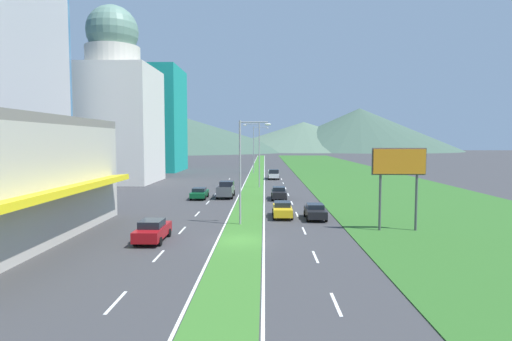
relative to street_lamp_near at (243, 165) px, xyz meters
name	(u,v)px	position (x,y,z in m)	size (l,w,h in m)	color
ground_plane	(240,241)	(0.07, -6.04, -5.33)	(600.00, 600.00, 0.00)	#38383A
grass_median	(256,175)	(0.07, 53.96, -5.30)	(3.20, 240.00, 0.06)	#387028
grass_verge_right	(352,175)	(20.67, 53.96, -5.30)	(24.00, 240.00, 0.06)	#2D6023
lane_dash_left_1	(116,302)	(-5.03, -18.16, -5.32)	(0.16, 2.80, 0.01)	silver
lane_dash_left_2	(159,256)	(-5.03, -10.28, -5.32)	(0.16, 2.80, 0.01)	silver
lane_dash_left_3	(182,230)	(-5.03, -2.40, -5.32)	(0.16, 2.80, 0.01)	silver
lane_dash_left_4	(197,214)	(-5.03, 5.49, -5.32)	(0.16, 2.80, 0.01)	silver
lane_dash_left_5	(208,203)	(-5.03, 13.37, -5.32)	(0.16, 2.80, 0.01)	silver
lane_dash_left_6	(215,194)	(-5.03, 21.25, -5.32)	(0.16, 2.80, 0.01)	silver
lane_dash_left_7	(221,188)	(-5.03, 29.13, -5.32)	(0.16, 2.80, 0.01)	silver
lane_dash_left_8	(226,183)	(-5.03, 37.01, -5.32)	(0.16, 2.80, 0.01)	silver
lane_dash_left_9	(229,179)	(-5.03, 44.89, -5.32)	(0.16, 2.80, 0.01)	silver
lane_dash_right_1	(336,304)	(5.17, -18.16, -5.32)	(0.16, 2.80, 0.01)	silver
lane_dash_right_2	(315,257)	(5.17, -10.28, -5.32)	(0.16, 2.80, 0.01)	silver
lane_dash_right_3	(304,231)	(5.17, -2.40, -5.32)	(0.16, 2.80, 0.01)	silver
lane_dash_right_4	(297,214)	(5.17, 5.49, -5.32)	(0.16, 2.80, 0.01)	silver
lane_dash_right_5	(292,203)	(5.17, 13.37, -5.32)	(0.16, 2.80, 0.01)	silver
lane_dash_right_6	(288,195)	(5.17, 21.25, -5.32)	(0.16, 2.80, 0.01)	silver
lane_dash_right_7	(285,188)	(5.17, 29.13, -5.32)	(0.16, 2.80, 0.01)	silver
lane_dash_right_8	(283,183)	(5.17, 37.01, -5.32)	(0.16, 2.80, 0.01)	silver
lane_dash_right_9	(282,179)	(5.17, 44.89, -5.32)	(0.16, 2.80, 0.01)	silver
edge_line_median_left	(248,175)	(-1.68, 53.96, -5.32)	(0.16, 240.00, 0.01)	silver
edge_line_median_right	(264,175)	(1.82, 53.96, -5.32)	(0.16, 240.00, 0.01)	silver
domed_building	(114,109)	(-25.17, 38.46, 7.88)	(14.64, 14.64, 31.34)	silver
midrise_colored	(148,120)	(-27.00, 66.81, 7.26)	(16.52, 16.52, 25.17)	teal
hill_far_left	(160,131)	(-72.59, 262.15, 9.24)	(191.95, 191.95, 29.12)	#3D5647
hill_far_center	(304,136)	(30.98, 280.36, 5.39)	(135.20, 135.20, 21.43)	#516B56
hill_far_right	(359,130)	(72.23, 278.44, 10.37)	(143.49, 143.49, 31.40)	#3D5647
street_lamp_near	(243,165)	(0.00, 0.00, 0.00)	(2.82, 0.29, 9.28)	#99999E
street_lamp_mid	(258,151)	(0.77, 29.70, 0.51)	(2.68, 0.33, 10.30)	#99999E
street_lamp_far	(255,147)	(-0.31, 59.36, 0.81)	(3.51, 0.28, 10.70)	#99999E
billboard_roadside	(399,168)	(12.95, -2.31, -0.04)	(4.46, 0.28, 6.91)	#4C4C51
car_0	(282,209)	(3.62, 3.81, -4.54)	(1.93, 4.44, 1.52)	yellow
car_1	(315,211)	(6.73, 2.88, -4.57)	(1.95, 4.17, 1.45)	black
car_2	(279,193)	(3.70, 16.63, -4.52)	(1.93, 4.70, 1.58)	black
car_3	(199,193)	(-6.56, 16.82, -4.59)	(2.01, 4.57, 1.43)	#0C5128
car_4	(153,230)	(-6.49, -6.24, -4.50)	(2.01, 4.66, 1.63)	maroon
pickup_truck_0	(226,190)	(-3.27, 18.46, -4.34)	(2.18, 5.40, 2.00)	#515459
pickup_truck_1	(274,174)	(3.61, 44.64, -4.34)	(2.18, 5.40, 2.00)	silver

